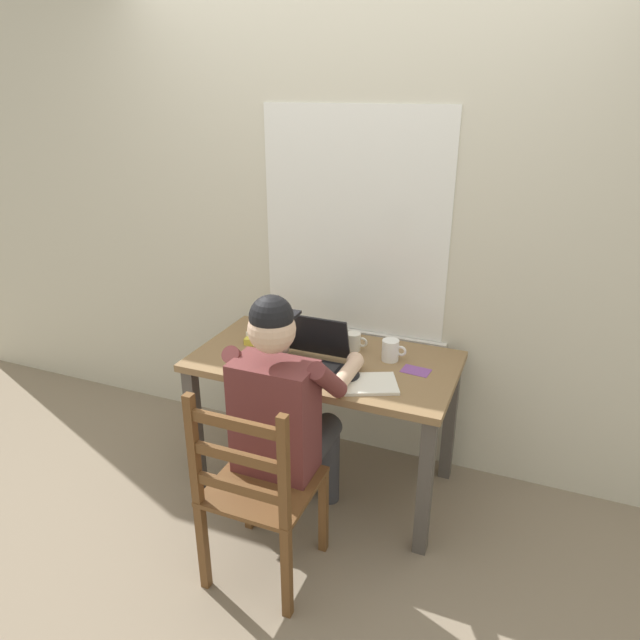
{
  "coord_description": "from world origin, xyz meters",
  "views": [
    {
      "loc": [
        0.93,
        -2.34,
        1.96
      ],
      "look_at": [
        -0.0,
        -0.05,
        0.95
      ],
      "focal_mm": 32.16,
      "sensor_mm": 36.0,
      "label": 1
    }
  ],
  "objects_px": {
    "book_stack_main": "(265,337)",
    "coffee_mug_dark": "(308,333)",
    "wooden_chair": "(257,491)",
    "coffee_mug_white": "(354,342)",
    "computer_mouse": "(353,377)",
    "seated_person": "(286,409)",
    "coffee_mug_spare": "(391,350)",
    "landscape_photo_print": "(416,371)",
    "laptop": "(309,356)",
    "desk": "(324,378)"
  },
  "relations": [
    {
      "from": "book_stack_main",
      "to": "coffee_mug_dark",
      "type": "bearing_deg",
      "value": 23.36
    },
    {
      "from": "wooden_chair",
      "to": "coffee_mug_white",
      "type": "height_order",
      "value": "wooden_chair"
    },
    {
      "from": "computer_mouse",
      "to": "coffee_mug_dark",
      "type": "height_order",
      "value": "coffee_mug_dark"
    },
    {
      "from": "seated_person",
      "to": "coffee_mug_spare",
      "type": "bearing_deg",
      "value": 58.85
    },
    {
      "from": "coffee_mug_spare",
      "to": "landscape_photo_print",
      "type": "height_order",
      "value": "coffee_mug_spare"
    },
    {
      "from": "coffee_mug_dark",
      "to": "landscape_photo_print",
      "type": "bearing_deg",
      "value": -10.8
    },
    {
      "from": "coffee_mug_dark",
      "to": "computer_mouse",
      "type": "bearing_deg",
      "value": -41.29
    },
    {
      "from": "wooden_chair",
      "to": "coffee_mug_spare",
      "type": "height_order",
      "value": "wooden_chair"
    },
    {
      "from": "book_stack_main",
      "to": "laptop",
      "type": "bearing_deg",
      "value": -27.64
    },
    {
      "from": "coffee_mug_dark",
      "to": "desk",
      "type": "bearing_deg",
      "value": -44.71
    },
    {
      "from": "landscape_photo_print",
      "to": "seated_person",
      "type": "bearing_deg",
      "value": -129.54
    },
    {
      "from": "wooden_chair",
      "to": "coffee_mug_spare",
      "type": "bearing_deg",
      "value": 68.53
    },
    {
      "from": "book_stack_main",
      "to": "landscape_photo_print",
      "type": "xyz_separation_m",
      "value": [
        0.8,
        -0.02,
        -0.03
      ]
    },
    {
      "from": "seated_person",
      "to": "wooden_chair",
      "type": "xyz_separation_m",
      "value": [
        -0.0,
        -0.28,
        -0.22
      ]
    },
    {
      "from": "coffee_mug_white",
      "to": "book_stack_main",
      "type": "relative_size",
      "value": 0.57
    },
    {
      "from": "seated_person",
      "to": "book_stack_main",
      "type": "xyz_separation_m",
      "value": [
        -0.35,
        0.48,
        0.08
      ]
    },
    {
      "from": "coffee_mug_spare",
      "to": "wooden_chair",
      "type": "bearing_deg",
      "value": -111.47
    },
    {
      "from": "laptop",
      "to": "coffee_mug_dark",
      "type": "bearing_deg",
      "value": 113.93
    },
    {
      "from": "landscape_photo_print",
      "to": "coffee_mug_white",
      "type": "bearing_deg",
      "value": 167.78
    },
    {
      "from": "desk",
      "to": "wooden_chair",
      "type": "height_order",
      "value": "wooden_chair"
    },
    {
      "from": "seated_person",
      "to": "landscape_photo_print",
      "type": "height_order",
      "value": "seated_person"
    },
    {
      "from": "coffee_mug_white",
      "to": "desk",
      "type": "bearing_deg",
      "value": -124.33
    },
    {
      "from": "coffee_mug_spare",
      "to": "computer_mouse",
      "type": "bearing_deg",
      "value": -111.52
    },
    {
      "from": "seated_person",
      "to": "landscape_photo_print",
      "type": "distance_m",
      "value": 0.65
    },
    {
      "from": "desk",
      "to": "laptop",
      "type": "bearing_deg",
      "value": -108.9
    },
    {
      "from": "coffee_mug_white",
      "to": "landscape_photo_print",
      "type": "relative_size",
      "value": 0.85
    },
    {
      "from": "coffee_mug_dark",
      "to": "laptop",
      "type": "bearing_deg",
      "value": -66.07
    },
    {
      "from": "desk",
      "to": "book_stack_main",
      "type": "xyz_separation_m",
      "value": [
        -0.36,
        0.06,
        0.13
      ]
    },
    {
      "from": "landscape_photo_print",
      "to": "desk",
      "type": "bearing_deg",
      "value": -169.82
    },
    {
      "from": "coffee_mug_dark",
      "to": "coffee_mug_white",
      "type": "bearing_deg",
      "value": -0.67
    },
    {
      "from": "seated_person",
      "to": "coffee_mug_spare",
      "type": "distance_m",
      "value": 0.62
    },
    {
      "from": "laptop",
      "to": "book_stack_main",
      "type": "distance_m",
      "value": 0.36
    },
    {
      "from": "computer_mouse",
      "to": "coffee_mug_white",
      "type": "height_order",
      "value": "coffee_mug_white"
    },
    {
      "from": "coffee_mug_spare",
      "to": "book_stack_main",
      "type": "height_order",
      "value": "coffee_mug_spare"
    },
    {
      "from": "laptop",
      "to": "coffee_mug_spare",
      "type": "height_order",
      "value": "laptop"
    },
    {
      "from": "coffee_mug_white",
      "to": "landscape_photo_print",
      "type": "bearing_deg",
      "value": -17.8
    },
    {
      "from": "coffee_mug_dark",
      "to": "book_stack_main",
      "type": "distance_m",
      "value": 0.23
    },
    {
      "from": "computer_mouse",
      "to": "coffee_mug_spare",
      "type": "bearing_deg",
      "value": 68.48
    },
    {
      "from": "coffee_mug_dark",
      "to": "coffee_mug_spare",
      "type": "xyz_separation_m",
      "value": [
        0.45,
        -0.05,
        0.0
      ]
    },
    {
      "from": "wooden_chair",
      "to": "coffee_mug_dark",
      "type": "relative_size",
      "value": 7.47
    },
    {
      "from": "coffee_mug_white",
      "to": "seated_person",
      "type": "bearing_deg",
      "value": -101.2
    },
    {
      "from": "computer_mouse",
      "to": "coffee_mug_dark",
      "type": "distance_m",
      "value": 0.47
    },
    {
      "from": "desk",
      "to": "seated_person",
      "type": "height_order",
      "value": "seated_person"
    },
    {
      "from": "laptop",
      "to": "coffee_mug_dark",
      "type": "relative_size",
      "value": 2.67
    },
    {
      "from": "wooden_chair",
      "to": "laptop",
      "type": "height_order",
      "value": "laptop"
    },
    {
      "from": "desk",
      "to": "coffee_mug_spare",
      "type": "bearing_deg",
      "value": 18.53
    },
    {
      "from": "desk",
      "to": "book_stack_main",
      "type": "relative_size",
      "value": 6.53
    },
    {
      "from": "wooden_chair",
      "to": "book_stack_main",
      "type": "distance_m",
      "value": 0.89
    },
    {
      "from": "seated_person",
      "to": "computer_mouse",
      "type": "distance_m",
      "value": 0.34
    },
    {
      "from": "computer_mouse",
      "to": "landscape_photo_print",
      "type": "bearing_deg",
      "value": 38.51
    }
  ]
}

